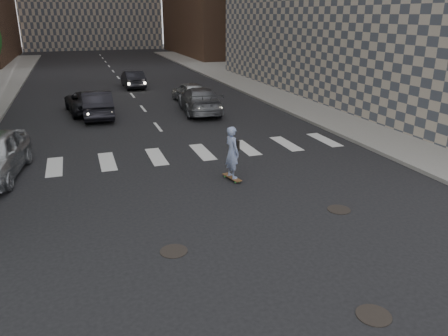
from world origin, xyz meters
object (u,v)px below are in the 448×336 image
at_px(traffic_car_b, 200,100).
at_px(traffic_car_c, 86,102).
at_px(traffic_car_a, 97,104).
at_px(traffic_car_d, 190,92).
at_px(traffic_car_e, 133,79).
at_px(skateboarder, 232,152).

height_order(traffic_car_b, traffic_car_c, traffic_car_b).
height_order(traffic_car_a, traffic_car_d, traffic_car_a).
bearing_deg(traffic_car_b, traffic_car_e, -70.99).
bearing_deg(traffic_car_a, traffic_car_e, -107.47).
xyz_separation_m(skateboarder, traffic_car_e, (-0.53, 22.08, -0.35)).
distance_m(skateboarder, traffic_car_e, 22.09).
xyz_separation_m(traffic_car_c, traffic_car_d, (6.67, 1.00, 0.05)).
xyz_separation_m(traffic_car_a, traffic_car_e, (3.37, 10.13, -0.08)).
height_order(skateboarder, traffic_car_e, skateboarder).
height_order(traffic_car_d, traffic_car_e, traffic_car_d).
relative_size(traffic_car_a, traffic_car_b, 0.89).
bearing_deg(traffic_car_c, traffic_car_e, -121.65).
bearing_deg(traffic_car_b, traffic_car_a, -0.44).
xyz_separation_m(traffic_car_b, traffic_car_c, (-6.43, 2.24, -0.11)).
relative_size(traffic_car_c, traffic_car_e, 1.12).
height_order(traffic_car_c, traffic_car_d, traffic_car_d).
height_order(traffic_car_a, traffic_car_c, traffic_car_a).
xyz_separation_m(traffic_car_a, traffic_car_d, (6.13, 2.59, -0.07)).
distance_m(traffic_car_b, traffic_car_d, 3.25).
bearing_deg(traffic_car_e, traffic_car_b, 101.68).
xyz_separation_m(traffic_car_b, traffic_car_e, (-2.52, 10.78, -0.08)).
relative_size(traffic_car_a, traffic_car_c, 1.00).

